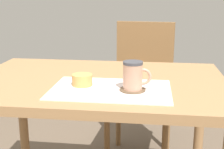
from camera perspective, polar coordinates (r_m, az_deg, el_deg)
name	(u,v)px	position (r m, az deg, el deg)	size (l,w,h in m)	color
dining_table	(98,100)	(1.35, -2.57, -4.63)	(1.08, 0.72, 0.75)	#997047
wooden_chair	(142,86)	(2.07, 5.49, -2.03)	(0.46, 0.46, 0.91)	brown
placemat	(111,89)	(1.18, -0.25, -2.75)	(0.45, 0.30, 0.00)	silver
pastry_plate	(82,87)	(1.19, -5.44, -2.26)	(0.18, 0.18, 0.01)	white
pastry	(82,80)	(1.18, -5.47, -0.99)	(0.08, 0.08, 0.04)	tan
coffee_coaster	(132,90)	(1.16, 3.76, -2.78)	(0.10, 0.10, 0.01)	brown
coffee_mug	(133,75)	(1.15, 3.94, -0.18)	(0.11, 0.07, 0.11)	tan
teaspoon	(141,99)	(1.06, 5.25, -4.54)	(0.01, 0.01, 0.13)	silver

